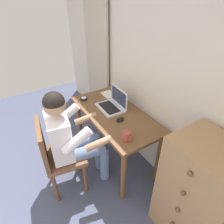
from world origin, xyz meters
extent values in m
cube|color=beige|center=(0.00, 2.20, 1.25)|extent=(4.80, 0.05, 2.50)
cube|color=#BCAD99|center=(-1.25, 2.13, 1.12)|extent=(0.64, 0.03, 2.25)
cube|color=brown|center=(-0.28, 1.83, 0.72)|extent=(1.21, 0.60, 0.03)
cylinder|color=brown|center=(-0.82, 1.59, 0.35)|extent=(0.06, 0.06, 0.70)
cylinder|color=brown|center=(0.27, 1.59, 0.35)|extent=(0.06, 0.06, 0.70)
cylinder|color=brown|center=(-0.82, 2.07, 0.35)|extent=(0.06, 0.06, 0.70)
cylinder|color=brown|center=(0.27, 2.07, 0.35)|extent=(0.06, 0.06, 0.70)
cube|color=#9E754C|center=(0.85, 1.92, 0.53)|extent=(0.55, 0.44, 1.07)
sphere|color=brown|center=(0.85, 1.69, 0.32)|extent=(0.04, 0.04, 0.04)
sphere|color=brown|center=(0.85, 1.69, 0.53)|extent=(0.04, 0.04, 0.04)
sphere|color=brown|center=(0.85, 1.69, 0.75)|extent=(0.04, 0.04, 0.04)
sphere|color=brown|center=(0.85, 1.69, 0.96)|extent=(0.04, 0.04, 0.04)
cube|color=brown|center=(-0.22, 1.16, 0.45)|extent=(0.48, 0.46, 0.05)
cube|color=brown|center=(-0.24, 0.98, 0.69)|extent=(0.42, 0.10, 0.42)
cylinder|color=brown|center=(-0.02, 1.29, 0.21)|extent=(0.04, 0.04, 0.43)
cylinder|color=brown|center=(-0.36, 1.34, 0.21)|extent=(0.04, 0.04, 0.43)
cylinder|color=brown|center=(-0.07, 0.97, 0.21)|extent=(0.04, 0.04, 0.43)
cylinder|color=brown|center=(-0.41, 1.03, 0.21)|extent=(0.04, 0.04, 0.43)
cylinder|color=#6B84AD|center=(-0.10, 1.36, 0.50)|extent=(0.20, 0.42, 0.14)
cylinder|color=#6B84AD|center=(-0.27, 1.39, 0.50)|extent=(0.20, 0.42, 0.14)
cylinder|color=#6B84AD|center=(-0.07, 1.56, 0.25)|extent=(0.11, 0.11, 0.50)
cylinder|color=#6B84AD|center=(-0.24, 1.59, 0.25)|extent=(0.11, 0.11, 0.50)
cube|color=white|center=(-0.22, 1.15, 0.73)|extent=(0.39, 0.25, 0.46)
cylinder|color=white|center=(0.02, 1.24, 0.81)|extent=(0.13, 0.31, 0.25)
cylinder|color=white|center=(-0.42, 1.31, 0.81)|extent=(0.13, 0.31, 0.25)
cylinder|color=tan|center=(0.05, 1.44, 0.70)|extent=(0.11, 0.28, 0.11)
cylinder|color=tan|center=(-0.39, 1.51, 0.70)|extent=(0.11, 0.28, 0.11)
sphere|color=tan|center=(-0.22, 1.16, 1.09)|extent=(0.20, 0.20, 0.20)
sphere|color=black|center=(-0.22, 1.16, 1.12)|extent=(0.20, 0.20, 0.20)
cube|color=silver|center=(-0.38, 1.83, 0.75)|extent=(0.35, 0.25, 0.02)
cube|color=black|center=(-0.38, 1.82, 0.76)|extent=(0.29, 0.16, 0.00)
cube|color=silver|center=(-0.38, 1.95, 0.87)|extent=(0.34, 0.02, 0.22)
cube|color=#2D3851|center=(-0.38, 1.95, 0.87)|extent=(0.31, 0.01, 0.18)
ellipsoid|color=black|center=(-0.11, 1.80, 0.75)|extent=(0.07, 0.10, 0.03)
cylinder|color=black|center=(-0.74, 1.65, 0.75)|extent=(0.09, 0.09, 0.03)
cylinder|color=silver|center=(-0.74, 1.65, 0.77)|extent=(0.06, 0.06, 0.00)
cube|color=silver|center=(-0.68, 1.99, 0.74)|extent=(0.21, 0.15, 0.01)
cylinder|color=#9E3D38|center=(0.17, 1.67, 0.79)|extent=(0.08, 0.08, 0.09)
torus|color=#9E3D38|center=(0.22, 1.67, 0.79)|extent=(0.06, 0.01, 0.06)
camera|label=1|loc=(1.26, 0.84, 1.98)|focal=30.65mm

